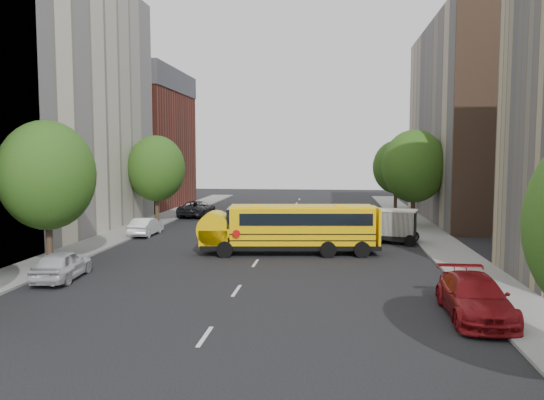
% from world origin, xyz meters
% --- Properties ---
extents(ground, '(120.00, 120.00, 0.00)m').
position_xyz_m(ground, '(0.00, 0.00, 0.00)').
color(ground, black).
rests_on(ground, ground).
extents(sidewalk_left, '(3.00, 80.00, 0.12)m').
position_xyz_m(sidewalk_left, '(-11.50, 5.00, 0.06)').
color(sidewalk_left, slate).
rests_on(sidewalk_left, ground).
extents(sidewalk_right, '(3.00, 80.00, 0.12)m').
position_xyz_m(sidewalk_right, '(11.50, 5.00, 0.06)').
color(sidewalk_right, slate).
rests_on(sidewalk_right, ground).
extents(lane_markings, '(0.15, 64.00, 0.01)m').
position_xyz_m(lane_markings, '(0.00, 10.00, 0.01)').
color(lane_markings, silver).
rests_on(lane_markings, ground).
extents(building_left_cream, '(10.00, 26.00, 20.00)m').
position_xyz_m(building_left_cream, '(-18.00, 6.00, 10.00)').
color(building_left_cream, beige).
rests_on(building_left_cream, ground).
extents(building_left_redbrick, '(10.00, 15.00, 13.00)m').
position_xyz_m(building_left_redbrick, '(-18.00, 28.00, 6.50)').
color(building_left_redbrick, maroon).
rests_on(building_left_redbrick, ground).
extents(building_right_far, '(10.00, 22.00, 18.00)m').
position_xyz_m(building_right_far, '(18.00, 20.00, 9.00)').
color(building_right_far, tan).
rests_on(building_right_far, ground).
extents(building_right_sidewall, '(10.10, 0.30, 18.00)m').
position_xyz_m(building_right_sidewall, '(18.00, 9.00, 9.00)').
color(building_right_sidewall, brown).
rests_on(building_right_sidewall, ground).
extents(street_tree_1, '(5.12, 5.12, 7.90)m').
position_xyz_m(street_tree_1, '(-11.00, -4.00, 4.95)').
color(street_tree_1, '#38281C').
rests_on(street_tree_1, ground).
extents(street_tree_2, '(4.99, 4.99, 7.71)m').
position_xyz_m(street_tree_2, '(-11.00, 14.00, 4.83)').
color(street_tree_2, '#38281C').
rests_on(street_tree_2, ground).
extents(street_tree_4, '(5.25, 5.25, 8.10)m').
position_xyz_m(street_tree_4, '(11.00, 14.00, 5.08)').
color(street_tree_4, '#38281C').
rests_on(street_tree_4, ground).
extents(street_tree_5, '(4.86, 4.86, 7.51)m').
position_xyz_m(street_tree_5, '(11.00, 26.00, 4.70)').
color(street_tree_5, '#38281C').
rests_on(street_tree_5, ground).
extents(school_bus, '(10.97, 3.62, 3.04)m').
position_xyz_m(school_bus, '(1.62, 1.05, 1.70)').
color(school_bus, black).
rests_on(school_bus, ground).
extents(safari_truck, '(5.72, 3.26, 2.32)m').
position_xyz_m(safari_truck, '(7.40, 6.00, 1.23)').
color(safari_truck, black).
rests_on(safari_truck, ground).
extents(parked_car_0, '(2.13, 4.44, 1.46)m').
position_xyz_m(parked_car_0, '(-8.80, -6.85, 0.73)').
color(parked_car_0, silver).
rests_on(parked_car_0, ground).
extents(parked_car_1, '(1.46, 4.08, 1.34)m').
position_xyz_m(parked_car_1, '(-9.60, 7.22, 0.67)').
color(parked_car_1, white).
rests_on(parked_car_1, ground).
extents(parked_car_2, '(2.89, 5.71, 1.55)m').
position_xyz_m(parked_car_2, '(-8.80, 19.40, 0.77)').
color(parked_car_2, black).
rests_on(parked_car_2, ground).
extents(parked_car_3, '(2.25, 5.38, 1.55)m').
position_xyz_m(parked_car_3, '(9.53, -10.85, 0.78)').
color(parked_car_3, maroon).
rests_on(parked_car_3, ground).
extents(parked_car_4, '(1.68, 3.80, 1.27)m').
position_xyz_m(parked_car_4, '(8.86, 14.52, 0.64)').
color(parked_car_4, '#313856').
rests_on(parked_car_4, ground).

